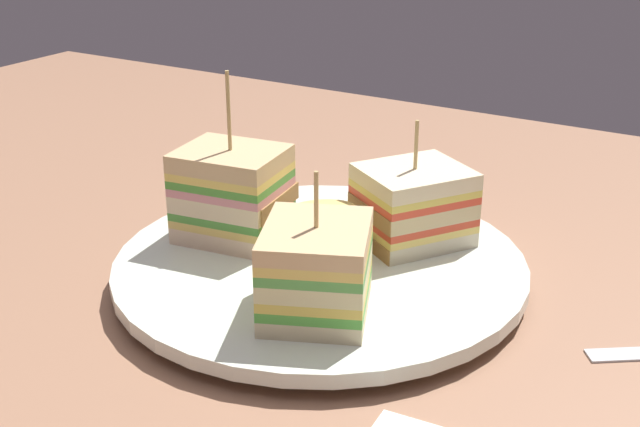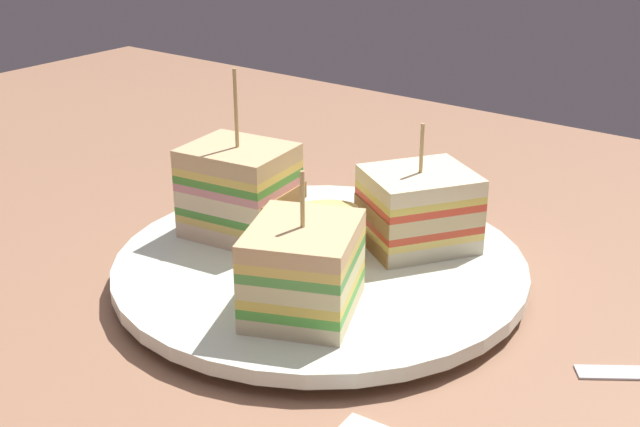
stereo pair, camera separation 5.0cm
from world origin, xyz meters
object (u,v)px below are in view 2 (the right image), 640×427
sandwich_wedge_0 (243,190)px  chip_pile (323,234)px  plate (320,268)px  sandwich_wedge_1 (303,270)px  sandwich_wedge_2 (418,209)px

sandwich_wedge_0 → chip_pile: bearing=-6.5°
plate → sandwich_wedge_0: size_ratio=2.31×
sandwich_wedge_0 → sandwich_wedge_1: (9.60, -5.94, -0.46)cm
sandwich_wedge_2 → chip_pile: sandwich_wedge_2 is taller
plate → sandwich_wedge_1: size_ratio=3.12×
plate → sandwich_wedge_0: sandwich_wedge_0 is taller
sandwich_wedge_0 → sandwich_wedge_1: size_ratio=1.35×
sandwich_wedge_0 → sandwich_wedge_2: sandwich_wedge_0 is taller
plate → sandwich_wedge_1: sandwich_wedge_1 is taller
chip_pile → sandwich_wedge_1: bearing=-61.7°
sandwich_wedge_0 → chip_pile: size_ratio=1.48×
plate → sandwich_wedge_0: (-6.45, 0.30, 3.54)cm
chip_pile → sandwich_wedge_0: bearing=-178.8°
sandwich_wedge_1 → sandwich_wedge_2: (0.48, 10.98, -0.06)cm
sandwich_wedge_0 → sandwich_wedge_2: size_ratio=1.29×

